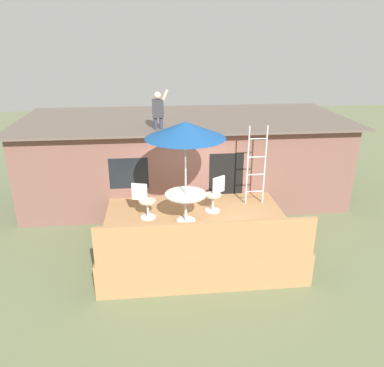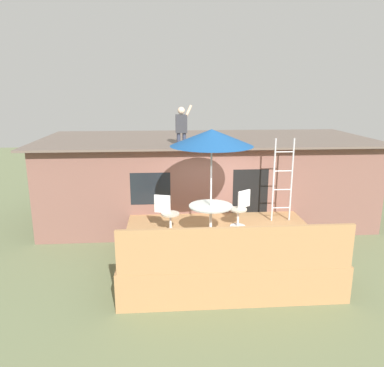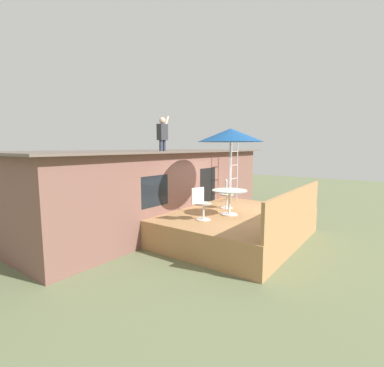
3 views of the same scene
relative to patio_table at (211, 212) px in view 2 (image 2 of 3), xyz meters
The scene contains 10 objects.
ground_plane 1.41m from the patio_table, ahead, with size 40.00×40.00×0.00m, color #66704C.
house 3.63m from the patio_table, 85.66° to the left, with size 10.50×4.50×2.69m.
deck 1.02m from the patio_table, ahead, with size 4.68×3.85×0.80m, color #A87A4C.
deck_railing 1.88m from the patio_table, 81.57° to the right, with size 4.58×0.08×0.90m, color #A87A4C.
patio_table is the anchor object (origin of this frame).
patio_umbrella 1.76m from the patio_table, 32.01° to the right, with size 1.90×1.90×2.54m.
step_ladder 2.25m from the patio_table, 24.27° to the left, with size 0.52×0.04×2.20m.
person_figure 2.90m from the patio_table, 105.30° to the left, with size 0.47×0.20×1.11m.
patio_chair_left 1.08m from the patio_table, 162.78° to the left, with size 0.61×0.44×0.92m.
patio_chair_right 1.00m from the patio_table, 33.98° to the left, with size 0.56×0.46×0.92m.
Camera 2 is at (-1.34, -8.39, 4.22)m, focal length 34.99 mm.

